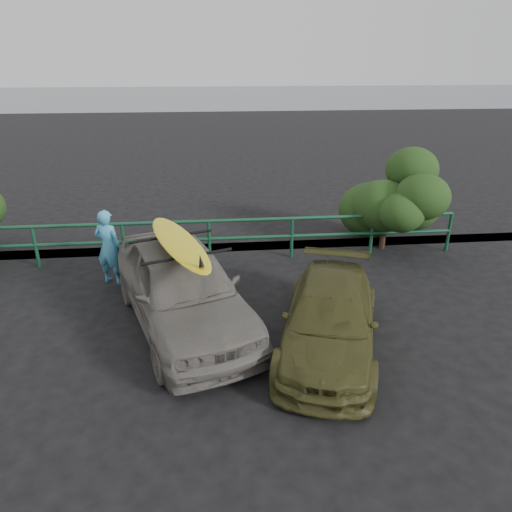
{
  "coord_description": "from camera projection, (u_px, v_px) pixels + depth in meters",
  "views": [
    {
      "loc": [
        1.1,
        -5.22,
        4.48
      ],
      "look_at": [
        1.87,
        2.5,
        1.14
      ],
      "focal_mm": 32.0,
      "sensor_mm": 36.0,
      "label": 1
    }
  ],
  "objects": [
    {
      "name": "ocean",
      "position": [
        200.0,
        96.0,
        61.27
      ],
      "size": [
        200.0,
        200.0,
        0.0
      ],
      "primitive_type": "plane",
      "color": "slate",
      "rests_on": "ground"
    },
    {
      "name": "man",
      "position": [
        109.0,
        247.0,
        9.67
      ],
      "size": [
        0.7,
        0.58,
        1.65
      ],
      "primitive_type": "imported",
      "rotation": [
        0.0,
        0.0,
        2.78
      ],
      "color": "#419AC5",
      "rests_on": "ground"
    },
    {
      "name": "roof_rack",
      "position": [
        179.0,
        246.0,
        7.82
      ],
      "size": [
        1.8,
        1.51,
        0.05
      ],
      "primitive_type": null,
      "rotation": [
        0.0,
        0.0,
        0.34
      ],
      "color": "black",
      "rests_on": "sedan"
    },
    {
      "name": "olive_vehicle",
      "position": [
        330.0,
        319.0,
        7.55
      ],
      "size": [
        2.59,
        4.02,
        1.08
      ],
      "primitive_type": "imported",
      "rotation": [
        0.0,
        0.0,
        -0.31
      ],
      "color": "#41401C",
      "rests_on": "ground"
    },
    {
      "name": "sedan",
      "position": [
        182.0,
        287.0,
        8.13
      ],
      "size": [
        3.17,
        4.81,
        1.52
      ],
      "primitive_type": "imported",
      "rotation": [
        0.0,
        0.0,
        0.34
      ],
      "color": "#69645E",
      "rests_on": "ground"
    },
    {
      "name": "shrub_right",
      "position": [
        368.0,
        204.0,
        11.47
      ],
      "size": [
        3.2,
        2.4,
        2.29
      ],
      "primitive_type": null,
      "color": "#234017",
      "rests_on": "ground"
    },
    {
      "name": "surfboard",
      "position": [
        179.0,
        242.0,
        7.8
      ],
      "size": [
        1.52,
        2.93,
        0.09
      ],
      "primitive_type": "ellipsoid",
      "rotation": [
        0.0,
        0.0,
        0.34
      ],
      "color": "gold",
      "rests_on": "roof_rack"
    },
    {
      "name": "ground",
      "position": [
        142.0,
        405.0,
        6.44
      ],
      "size": [
        80.0,
        80.0,
        0.0
      ],
      "primitive_type": "plane",
      "color": "black"
    },
    {
      "name": "guardrail",
      "position": [
        167.0,
        242.0,
        10.8
      ],
      "size": [
        14.0,
        0.08,
        1.04
      ],
      "primitive_type": null,
      "color": "#154A2E",
      "rests_on": "ground"
    }
  ]
}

